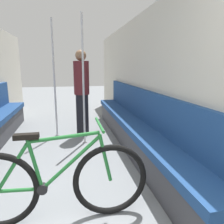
# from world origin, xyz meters

# --- Properties ---
(wall_right) EXTENTS (0.10, 8.95, 2.27)m
(wall_right) POSITION_xyz_m (1.46, 2.88, 1.14)
(wall_right) COLOR beige
(wall_right) RESTS_ON ground
(bench_seat_row_right) EXTENTS (0.42, 4.74, 1.00)m
(bench_seat_row_right) POSITION_xyz_m (1.23, 2.95, 0.33)
(bench_seat_row_right) COLOR #3D3D42
(bench_seat_row_right) RESTS_ON ground
(bicycle) EXTENTS (1.66, 0.46, 0.90)m
(bicycle) POSITION_xyz_m (0.01, 1.33, 0.37)
(bicycle) COLOR black
(bicycle) RESTS_ON ground
(grab_pole_near) EXTENTS (0.08, 0.08, 2.25)m
(grab_pole_near) POSITION_xyz_m (-0.12, 3.90, 1.10)
(grab_pole_near) COLOR gray
(grab_pole_near) RESTS_ON ground
(grab_pole_far) EXTENTS (0.08, 0.08, 2.25)m
(grab_pole_far) POSITION_xyz_m (0.40, 3.37, 1.10)
(grab_pole_far) COLOR gray
(grab_pole_far) RESTS_ON ground
(passenger_standing) EXTENTS (0.30, 0.30, 1.69)m
(passenger_standing) POSITION_xyz_m (0.40, 3.84, 0.87)
(passenger_standing) COLOR black
(passenger_standing) RESTS_ON ground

